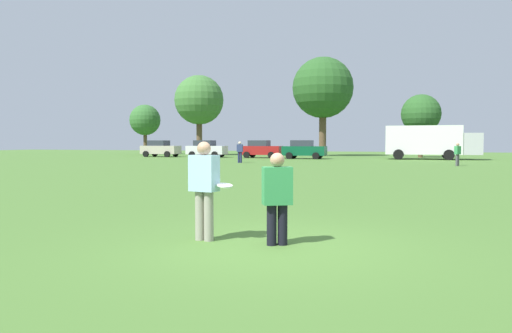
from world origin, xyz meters
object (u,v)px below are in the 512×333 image
at_px(bystander_far_jogger, 458,153).
at_px(parked_car_near_left, 160,148).
at_px(frisbee, 225,185).
at_px(player_thrower, 204,185).
at_px(parked_car_mid_left, 206,149).
at_px(box_truck, 430,141).
at_px(bystander_sideline_watcher, 240,151).
at_px(parked_car_mid_right, 304,149).
at_px(parked_car_center, 261,149).
at_px(player_defender, 277,194).

bearing_deg(bystander_far_jogger, parked_car_near_left, 158.67).
bearing_deg(frisbee, player_thrower, -176.63).
bearing_deg(parked_car_mid_left, box_truck, 2.06).
distance_m(parked_car_mid_left, bystander_sideline_watcher, 14.60).
bearing_deg(parked_car_mid_right, bystander_far_jogger, -38.38).
bearing_deg(box_truck, parked_car_center, -177.24).
bearing_deg(parked_car_center, frisbee, -72.51).
xyz_separation_m(parked_car_mid_left, parked_car_mid_right, (11.04, -1.26, 0.00)).
relative_size(player_defender, parked_car_mid_left, 0.35).
height_order(parked_car_center, parked_car_mid_right, same).
height_order(player_defender, parked_car_near_left, parked_car_near_left).
relative_size(frisbee, parked_car_mid_left, 0.06).
height_order(parked_car_near_left, box_truck, box_truck).
relative_size(parked_car_mid_right, bystander_far_jogger, 2.67).
height_order(parked_car_mid_left, bystander_far_jogger, parked_car_mid_left).
bearing_deg(box_truck, player_defender, -93.63).
height_order(player_defender, parked_car_center, parked_car_center).
relative_size(player_thrower, parked_car_center, 0.40).
relative_size(parked_car_center, bystander_sideline_watcher, 2.50).
height_order(parked_car_near_left, bystander_far_jogger, parked_car_near_left).
bearing_deg(bystander_far_jogger, parked_car_mid_right, 141.62).
xyz_separation_m(parked_car_near_left, box_truck, (28.25, 0.99, 0.83)).
distance_m(parked_car_mid_right, box_truck, 11.91).
xyz_separation_m(parked_car_mid_left, bystander_far_jogger, (24.43, -11.87, -0.03)).
relative_size(player_thrower, parked_car_near_left, 0.40).
bearing_deg(frisbee, parked_car_mid_right, 101.51).
bearing_deg(bystander_sideline_watcher, bystander_far_jogger, 0.31).
xyz_separation_m(player_defender, frisbee, (-0.92, -0.01, 0.12)).
bearing_deg(player_thrower, parked_car_near_left, 120.67).
relative_size(player_thrower, parked_car_mid_right, 0.40).
xyz_separation_m(parked_car_mid_right, bystander_far_jogger, (13.39, -10.60, -0.03)).
bearing_deg(box_truck, parked_car_near_left, -178.00).
xyz_separation_m(player_thrower, parked_car_mid_left, (-18.80, 41.17, -0.03)).
relative_size(parked_car_mid_right, box_truck, 0.50).
xyz_separation_m(frisbee, parked_car_mid_right, (-8.12, 39.89, -0.03)).
bearing_deg(bystander_far_jogger, bystander_sideline_watcher, -179.69).
relative_size(player_thrower, bystander_sideline_watcher, 0.99).
bearing_deg(parked_car_center, parked_car_mid_right, -14.78).
bearing_deg(parked_car_mid_left, player_defender, -63.98).
xyz_separation_m(bystander_sideline_watcher, bystander_far_jogger, (16.05, 0.09, -0.06)).
height_order(parked_car_mid_right, bystander_far_jogger, parked_car_mid_right).
bearing_deg(parked_car_center, player_thrower, -72.98).
distance_m(parked_car_center, bystander_sideline_watcher, 12.17).
relative_size(parked_car_near_left, box_truck, 0.50).
distance_m(player_thrower, parked_car_center, 43.07).
bearing_deg(parked_car_mid_right, parked_car_center, 165.22).
relative_size(player_defender, frisbee, 5.47).
bearing_deg(bystander_far_jogger, parked_car_mid_left, 154.10).
bearing_deg(parked_car_mid_left, frisbee, -65.03).
xyz_separation_m(player_thrower, box_truck, (3.94, 41.99, 0.80)).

